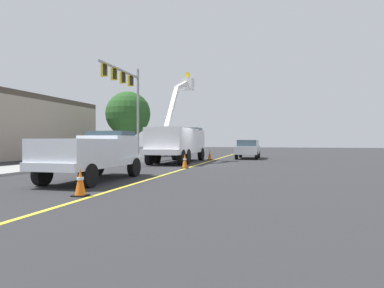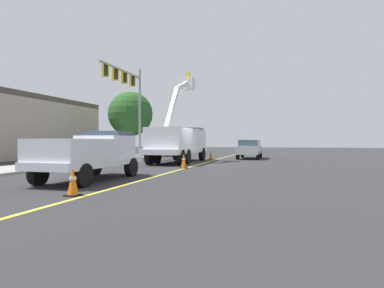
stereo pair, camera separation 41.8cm
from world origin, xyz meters
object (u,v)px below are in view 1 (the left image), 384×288
traffic_cone_mid_rear (210,155)px  service_pickup_truck (93,153)px  traffic_cone_mid_front (185,161)px  passing_minivan (248,148)px  traffic_signal_mast (127,90)px  utility_bucket_truck (179,141)px  traffic_cone_leading (80,182)px

traffic_cone_mid_rear → service_pickup_truck: bearing=173.7°
traffic_cone_mid_front → passing_minivan: bearing=-13.0°
traffic_cone_mid_front → traffic_signal_mast: 12.34m
utility_bucket_truck → passing_minivan: size_ratio=1.71×
traffic_cone_mid_front → traffic_signal_mast: (7.94, 7.58, 5.64)m
utility_bucket_truck → traffic_cone_mid_rear: bearing=-25.0°
passing_minivan → traffic_cone_mid_rear: (-2.94, 2.95, -0.54)m
traffic_cone_mid_rear → traffic_signal_mast: (-0.70, 7.30, 5.63)m
traffic_cone_leading → traffic_signal_mast: bearing=22.0°
service_pickup_truck → traffic_cone_mid_front: bearing=-16.3°
traffic_cone_mid_front → traffic_signal_mast: bearing=43.7°
utility_bucket_truck → service_pickup_truck: size_ratio=1.46×
service_pickup_truck → traffic_signal_mast: traffic_signal_mast is taller
traffic_cone_mid_rear → traffic_signal_mast: size_ratio=0.10×
service_pickup_truck → traffic_cone_mid_front: (6.72, -1.96, -0.70)m
traffic_signal_mast → utility_bucket_truck: bearing=-117.1°
utility_bucket_truck → traffic_cone_leading: size_ratio=9.82×
traffic_cone_leading → passing_minivan: bearing=-7.7°
traffic_cone_mid_rear → passing_minivan: bearing=-45.1°
passing_minivan → traffic_signal_mast: 12.01m
service_pickup_truck → utility_bucket_truck: bearing=-0.1°
service_pickup_truck → traffic_cone_mid_rear: service_pickup_truck is taller
utility_bucket_truck → traffic_cone_leading: (-15.19, -1.67, -1.20)m
traffic_cone_mid_rear → traffic_signal_mast: 9.25m
utility_bucket_truck → traffic_cone_mid_front: size_ratio=9.53×
traffic_cone_leading → traffic_cone_mid_rear: 18.77m
utility_bucket_truck → traffic_signal_mast: traffic_signal_mast is taller
service_pickup_truck → traffic_cone_mid_rear: 15.46m
passing_minivan → traffic_signal_mast: traffic_signal_mast is taller
utility_bucket_truck → traffic_cone_mid_rear: utility_bucket_truck is taller
passing_minivan → service_pickup_truck: bearing=165.8°
utility_bucket_truck → traffic_cone_mid_rear: size_ratio=9.40×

